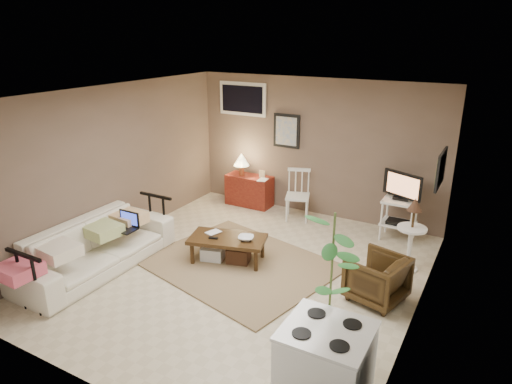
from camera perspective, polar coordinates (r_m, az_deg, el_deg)
The scene contains 20 objects.
floor at distance 6.34m, azimuth -1.70°, elevation -9.94°, with size 5.00×5.00×0.00m, color #C1B293.
art_back at distance 8.14m, azimuth 3.85°, elevation 7.62°, with size 0.50×0.03×0.60m, color black.
art_right at distance 6.03m, azimuth 22.12°, elevation 2.67°, with size 0.03×0.60×0.45m, color black.
window at distance 8.48m, azimuth -1.68°, elevation 11.56°, with size 0.96×0.03×0.60m, color silver.
rug at distance 6.52m, azimuth -2.15°, elevation -8.99°, with size 2.44×1.96×0.02m, color #80614A.
coffee_table at distance 6.51m, azimuth -3.62°, elevation -6.92°, with size 1.17×0.82×0.40m.
sofa at distance 6.60m, azimuth -19.49°, elevation -5.59°, with size 2.27×0.66×0.89m, color beige.
sofa_pillows at distance 6.37m, azimuth -21.00°, elevation -5.70°, with size 0.44×2.16×0.15m, color beige, non-canonical shape.
sofa_end_rails at distance 6.53m, azimuth -18.66°, elevation -6.36°, with size 0.61×2.27×0.76m, color black, non-canonical shape.
laptop at distance 6.64m, azimuth -15.86°, elevation -3.82°, with size 0.35×0.25×0.24m.
red_console at distance 8.56m, azimuth -0.93°, elevation 0.57°, with size 0.86×0.38×1.00m.
spindle_chair at distance 7.93m, azimuth 5.23°, elevation -0.55°, with size 0.50×0.50×0.87m.
tv_stand at distance 7.40m, azimuth 17.55°, elevation -1.53°, with size 0.62×0.42×1.10m.
side_table at distance 6.47m, azimuth 18.96°, elevation -4.06°, with size 0.39×0.39×1.05m.
armchair at distance 5.78m, azimuth 14.87°, elevation -10.14°, with size 0.62×0.58×0.64m, color #32210D.
potted_plant at distance 4.54m, azimuth 9.36°, elevation -10.92°, with size 0.39×0.39×1.57m.
stove at distance 4.07m, azimuth 8.56°, elevation -21.67°, with size 0.69×0.64×0.90m.
bowl at distance 6.32m, azimuth -1.28°, elevation -5.11°, with size 0.22×0.05×0.22m, color #32200D.
book_table at distance 6.61m, azimuth -5.78°, elevation -4.09°, with size 0.15×0.02×0.21m, color #32200D.
book_console at distance 8.21m, azimuth 0.33°, elevation 2.22°, with size 0.16×0.02×0.21m, color #32200D.
Camera 1 is at (2.86, -4.73, 3.11)m, focal length 32.00 mm.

